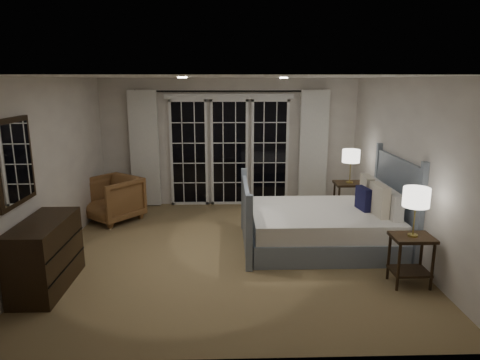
{
  "coord_description": "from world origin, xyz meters",
  "views": [
    {
      "loc": [
        -0.05,
        -5.89,
        2.46
      ],
      "look_at": [
        0.14,
        0.11,
        1.05
      ],
      "focal_mm": 32.0,
      "sensor_mm": 36.0,
      "label": 1
    }
  ],
  "objects_px": {
    "lamp_left": "(416,198)",
    "nightstand_left": "(411,253)",
    "bed": "(325,225)",
    "armchair": "(112,199)",
    "dresser": "(46,255)",
    "lamp_right": "(351,156)",
    "nightstand_right": "(349,195)"
  },
  "relations": [
    {
      "from": "lamp_left",
      "to": "nightstand_left",
      "type": "bearing_deg",
      "value": 0.0
    },
    {
      "from": "bed",
      "to": "lamp_left",
      "type": "height_order",
      "value": "bed"
    },
    {
      "from": "nightstand_left",
      "to": "lamp_left",
      "type": "height_order",
      "value": "lamp_left"
    },
    {
      "from": "bed",
      "to": "nightstand_left",
      "type": "xyz_separation_m",
      "value": [
        0.76,
        -1.28,
        0.08
      ]
    },
    {
      "from": "armchair",
      "to": "dresser",
      "type": "relative_size",
      "value": 0.73
    },
    {
      "from": "lamp_right",
      "to": "nightstand_right",
      "type": "bearing_deg",
      "value": -153.43
    },
    {
      "from": "nightstand_left",
      "to": "lamp_left",
      "type": "xyz_separation_m",
      "value": [
        0.0,
        0.0,
        0.69
      ]
    },
    {
      "from": "armchair",
      "to": "nightstand_right",
      "type": "bearing_deg",
      "value": 37.94
    },
    {
      "from": "nightstand_left",
      "to": "nightstand_right",
      "type": "bearing_deg",
      "value": 90.98
    },
    {
      "from": "nightstand_right",
      "to": "lamp_left",
      "type": "height_order",
      "value": "lamp_left"
    },
    {
      "from": "nightstand_left",
      "to": "dresser",
      "type": "bearing_deg",
      "value": 179.15
    },
    {
      "from": "nightstand_left",
      "to": "dresser",
      "type": "height_order",
      "value": "dresser"
    },
    {
      "from": "bed",
      "to": "lamp_right",
      "type": "bearing_deg",
      "value": 60.65
    },
    {
      "from": "lamp_left",
      "to": "dresser",
      "type": "bearing_deg",
      "value": 179.15
    },
    {
      "from": "dresser",
      "to": "nightstand_left",
      "type": "bearing_deg",
      "value": -0.85
    },
    {
      "from": "nightstand_left",
      "to": "lamp_right",
      "type": "bearing_deg",
      "value": 90.98
    },
    {
      "from": "lamp_right",
      "to": "dresser",
      "type": "distance_m",
      "value": 5.08
    },
    {
      "from": "lamp_left",
      "to": "lamp_right",
      "type": "distance_m",
      "value": 2.56
    },
    {
      "from": "bed",
      "to": "nightstand_right",
      "type": "relative_size",
      "value": 3.4
    },
    {
      "from": "bed",
      "to": "dresser",
      "type": "xyz_separation_m",
      "value": [
        -3.64,
        -1.22,
        0.08
      ]
    },
    {
      "from": "nightstand_left",
      "to": "armchair",
      "type": "distance_m",
      "value": 5.01
    },
    {
      "from": "nightstand_right",
      "to": "armchair",
      "type": "xyz_separation_m",
      "value": [
        -4.23,
        0.06,
        -0.05
      ]
    },
    {
      "from": "nightstand_left",
      "to": "armchair",
      "type": "relative_size",
      "value": 0.73
    },
    {
      "from": "bed",
      "to": "lamp_right",
      "type": "xyz_separation_m",
      "value": [
        0.72,
        1.27,
        0.81
      ]
    },
    {
      "from": "bed",
      "to": "dresser",
      "type": "height_order",
      "value": "bed"
    },
    {
      "from": "bed",
      "to": "nightstand_right",
      "type": "bearing_deg",
      "value": 60.65
    },
    {
      "from": "lamp_right",
      "to": "armchair",
      "type": "height_order",
      "value": "lamp_right"
    },
    {
      "from": "bed",
      "to": "lamp_right",
      "type": "relative_size",
      "value": 3.87
    },
    {
      "from": "nightstand_right",
      "to": "lamp_right",
      "type": "height_order",
      "value": "lamp_right"
    },
    {
      "from": "bed",
      "to": "nightstand_right",
      "type": "height_order",
      "value": "bed"
    },
    {
      "from": "nightstand_left",
      "to": "lamp_right",
      "type": "relative_size",
      "value": 1.06
    },
    {
      "from": "bed",
      "to": "armchair",
      "type": "relative_size",
      "value": 2.65
    }
  ]
}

